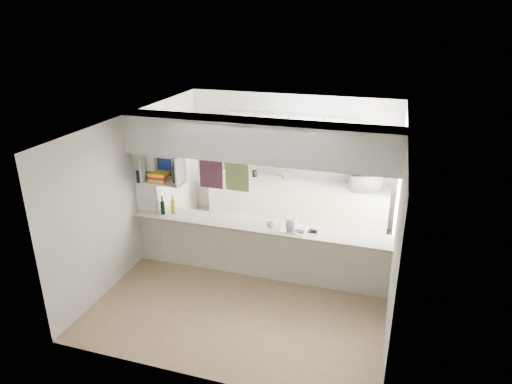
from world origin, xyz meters
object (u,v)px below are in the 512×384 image
at_px(microwave, 365,181).
at_px(wine_bottles, 168,207).
at_px(dish_rack, 294,225).
at_px(bowl, 365,171).

height_order(microwave, wine_bottles, wine_bottles).
distance_m(dish_rack, wine_bottles, 2.15).
xyz_separation_m(microwave, bowl, (-0.03, 0.02, 0.19)).
relative_size(microwave, bowl, 2.18).
xyz_separation_m(microwave, wine_bottles, (-3.06, -2.13, -0.03)).
relative_size(dish_rack, wine_bottles, 1.30).
distance_m(microwave, bowl, 0.19).
bearing_deg(microwave, dish_rack, 50.84).
bearing_deg(dish_rack, bowl, 74.25).
bearing_deg(wine_bottles, bowl, 35.33).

